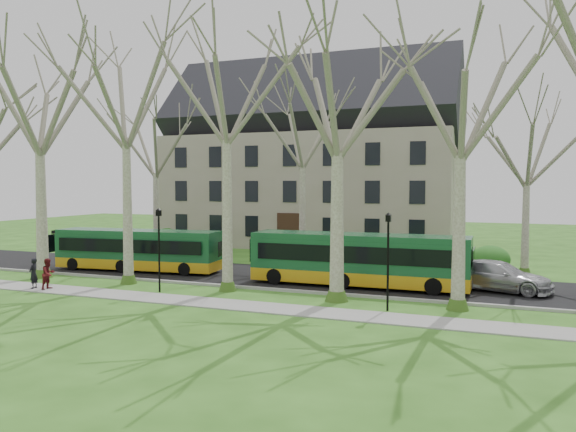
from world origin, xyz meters
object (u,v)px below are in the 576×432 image
Objects in this scene: pedestrian_b at (48,274)px; bus_follow at (358,259)px; sedan at (498,276)px; pedestrian_a at (33,273)px; bus_lead at (138,250)px.

bus_follow is at bearing -65.89° from pedestrian_b.
sedan is 3.27× the size of pedestrian_b.
pedestrian_a is (-23.28, -8.27, 0.03)m from sedan.
sedan is (21.77, 1.13, -0.58)m from bus_lead.
bus_follow is 7.21× the size of pedestrian_b.
sedan is at bearing 94.25° from pedestrian_a.
pedestrian_a is (-1.51, -7.14, -0.55)m from bus_lead.
bus_lead is 6.61× the size of pedestrian_b.
pedestrian_b is at bearing -100.44° from bus_lead.
bus_follow reaches higher than sedan.
pedestrian_a is 0.90m from pedestrian_b.
pedestrian_b is (-0.62, -7.00, -0.54)m from bus_lead.
pedestrian_a is at bearing 123.21° from sedan.
bus_follow is 7.34m from sedan.
pedestrian_b is at bearing 123.60° from sedan.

